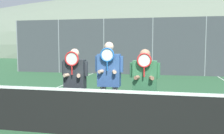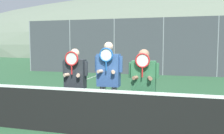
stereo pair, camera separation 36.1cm
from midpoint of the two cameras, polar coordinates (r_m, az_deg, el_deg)
hill_distant at (r=64.22m, az=11.23°, el=3.44°), size 132.59×73.66×25.78m
clubhouse_building at (r=21.73m, az=8.32°, el=4.58°), size 20.00×5.50×3.16m
fence_back at (r=14.87m, az=8.55°, el=4.66°), size 17.80×0.06×3.36m
tennis_net at (r=4.76m, az=0.58°, el=-10.75°), size 9.85×0.09×1.04m
court_line_left_sideline at (r=8.95m, az=-19.09°, el=-6.66°), size 0.05×16.00×0.01m
player_leftmost at (r=5.62m, az=-10.32°, el=-2.89°), size 0.60×0.34×1.70m
player_center_left at (r=5.40m, az=-2.60°, el=-2.29°), size 0.62×0.34×1.85m
player_center_right at (r=5.20m, az=5.51°, el=-3.34°), size 0.63×0.34×1.70m
car_far_left at (r=18.67m, az=-8.10°, el=2.41°), size 4.23×2.07×1.81m
car_left_of_center at (r=17.69m, az=6.97°, el=2.36°), size 4.02×1.92×1.87m
car_center at (r=18.24m, az=23.14°, el=1.98°), size 4.64×2.00×1.80m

